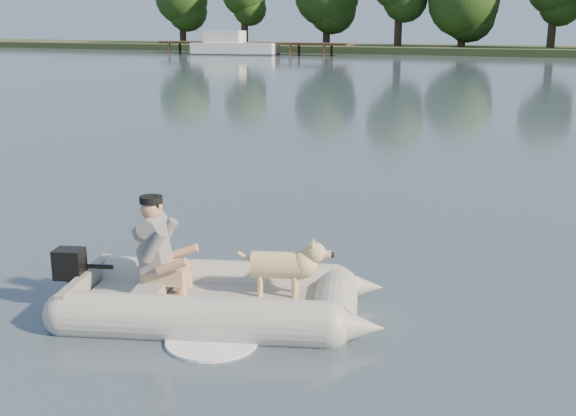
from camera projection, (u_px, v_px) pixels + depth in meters
The scene contains 7 objects.
water at pixel (181, 336), 6.38m from camera, with size 160.00×160.00×0.00m, color slate.
dock at pixel (253, 48), 62.51m from camera, with size 18.00×2.00×1.04m, color #4C331E, non-canonical shape.
dinghy at pixel (218, 263), 6.73m from camera, with size 4.28×3.32×1.22m, color #A7A7A2, non-canonical shape.
man at pixel (155, 243), 6.80m from camera, with size 0.63×0.54×0.94m, color slate, non-canonical shape.
dog at pixel (278, 270), 6.73m from camera, with size 0.81×0.29×0.54m, color tan, non-canonical shape.
outboard_motor at pixel (71, 281), 6.95m from camera, with size 0.36×0.25×0.68m, color black, non-canonical shape.
cabin_cruiser at pixel (235, 43), 61.63m from camera, with size 7.65×2.73×2.37m, color white, non-canonical shape.
Camera 1 is at (3.30, -4.97, 2.69)m, focal length 45.00 mm.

